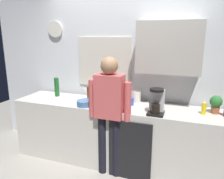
% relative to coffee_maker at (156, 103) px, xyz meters
% --- Properties ---
extents(ground_plane, '(8.00, 8.00, 0.00)m').
position_rel_coffee_maker_xyz_m(ground_plane, '(-0.57, -0.13, -1.04)').
color(ground_plane, '#9E998E').
extents(kitchen_counter, '(3.06, 0.64, 0.89)m').
position_rel_coffee_maker_xyz_m(kitchen_counter, '(-0.57, 0.17, -0.59)').
color(kitchen_counter, beige).
rests_on(kitchen_counter, ground_plane).
extents(dishwasher_panel, '(0.56, 0.02, 0.80)m').
position_rel_coffee_maker_xyz_m(dishwasher_panel, '(-0.29, -0.16, -0.64)').
color(dishwasher_panel, black).
rests_on(dishwasher_panel, ground_plane).
extents(back_wall_assembly, '(4.66, 0.42, 2.60)m').
position_rel_coffee_maker_xyz_m(back_wall_assembly, '(-0.50, 0.57, 0.31)').
color(back_wall_assembly, silver).
rests_on(back_wall_assembly, ground_plane).
extents(coffee_maker, '(0.20, 0.20, 0.33)m').
position_rel_coffee_maker_xyz_m(coffee_maker, '(0.00, 0.00, 0.00)').
color(coffee_maker, black).
rests_on(coffee_maker, kitchen_counter).
extents(bottle_green_wine, '(0.07, 0.07, 0.30)m').
position_rel_coffee_maker_xyz_m(bottle_green_wine, '(-1.63, 0.29, 0.00)').
color(bottle_green_wine, '#195923').
rests_on(bottle_green_wine, kitchen_counter).
extents(bottle_olive_oil, '(0.06, 0.06, 0.25)m').
position_rel_coffee_maker_xyz_m(bottle_olive_oil, '(-0.85, 0.26, -0.02)').
color(bottle_olive_oil, olive).
rests_on(bottle_olive_oil, kitchen_counter).
extents(bottle_amber_beer, '(0.06, 0.06, 0.23)m').
position_rel_coffee_maker_xyz_m(bottle_amber_beer, '(-1.01, 0.18, -0.03)').
color(bottle_amber_beer, brown).
rests_on(bottle_amber_beer, kitchen_counter).
extents(cup_blue_mug, '(0.08, 0.08, 0.10)m').
position_rel_coffee_maker_xyz_m(cup_blue_mug, '(-0.39, 0.23, -0.10)').
color(cup_blue_mug, '#3351B2').
rests_on(cup_blue_mug, kitchen_counter).
extents(mixing_bowl, '(0.22, 0.22, 0.08)m').
position_rel_coffee_maker_xyz_m(mixing_bowl, '(-0.98, -0.02, -0.11)').
color(mixing_bowl, '#4C72A5').
rests_on(mixing_bowl, kitchen_counter).
extents(potted_plant, '(0.15, 0.15, 0.23)m').
position_rel_coffee_maker_xyz_m(potted_plant, '(0.70, 0.27, -0.01)').
color(potted_plant, '#9E5638').
rests_on(potted_plant, kitchen_counter).
extents(dish_soap, '(0.06, 0.06, 0.18)m').
position_rel_coffee_maker_xyz_m(dish_soap, '(0.56, 0.18, -0.07)').
color(dish_soap, yellow).
rests_on(dish_soap, kitchen_counter).
extents(storage_canister, '(0.14, 0.14, 0.17)m').
position_rel_coffee_maker_xyz_m(storage_canister, '(-0.35, 0.39, -0.06)').
color(storage_canister, silver).
rests_on(storage_canister, kitchen_counter).
extents(person_at_sink, '(0.57, 0.22, 1.60)m').
position_rel_coffee_maker_xyz_m(person_at_sink, '(-0.57, -0.13, -0.09)').
color(person_at_sink, black).
rests_on(person_at_sink, ground_plane).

